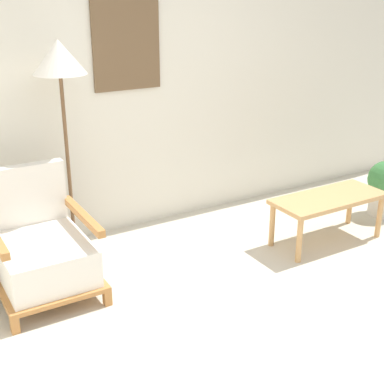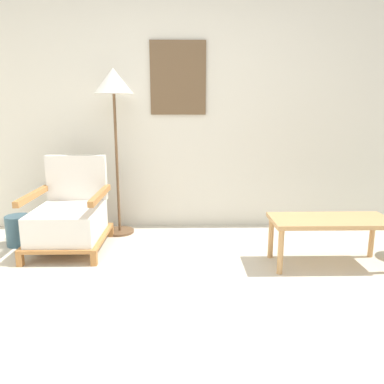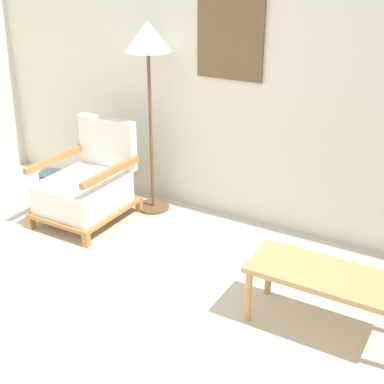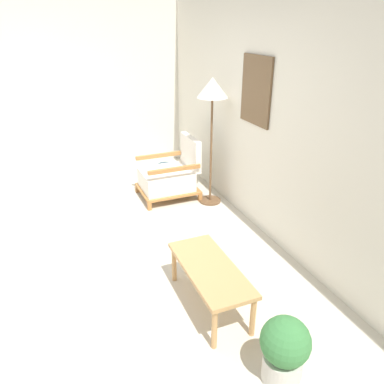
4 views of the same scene
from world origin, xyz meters
name	(u,v)px [view 2 (image 2 of 4)]	position (x,y,z in m)	size (l,w,h in m)	color
ground_plane	(191,334)	(0.00, 0.00, 0.00)	(14.00, 14.00, 0.00)	beige
wall_back	(187,99)	(0.00, 2.07, 1.35)	(8.00, 0.09, 2.70)	silver
armchair	(69,217)	(-1.07, 1.37, 0.30)	(0.65, 0.76, 0.82)	#B2753D
floor_lamp	(114,93)	(-0.70, 1.81, 1.40)	(0.38, 0.38, 1.62)	brown
coffee_table	(330,225)	(1.13, 0.95, 0.34)	(0.95, 0.40, 0.39)	tan
vase	(19,230)	(-1.58, 1.47, 0.14)	(0.23, 0.23, 0.28)	#2D4C5B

